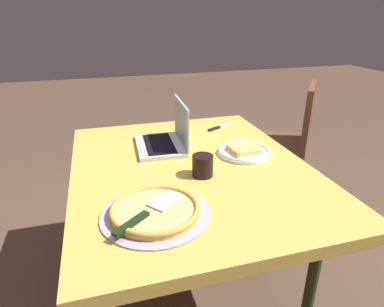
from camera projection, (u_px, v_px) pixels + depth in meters
name	position (u px, v px, depth m)	size (l,w,h in m)	color
ground_plane	(191.00, 291.00, 1.69)	(12.00, 12.00, 0.00)	brown
dining_table	(191.00, 177.00, 1.42)	(1.22, 0.98, 0.72)	gold
laptop	(167.00, 138.00, 1.57)	(0.31, 0.23, 0.22)	#B4C3C4
pizza_plate	(244.00, 151.00, 1.50)	(0.24, 0.24, 0.04)	white
pizza_tray	(155.00, 211.00, 1.06)	(0.36, 0.36, 0.04)	#9B98A5
table_knife	(219.00, 127.00, 1.84)	(0.11, 0.19, 0.01)	silver
drink_cup	(203.00, 165.00, 1.30)	(0.08, 0.08, 0.09)	black
chair_near	(286.00, 138.00, 2.26)	(0.63, 0.63, 0.89)	brown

